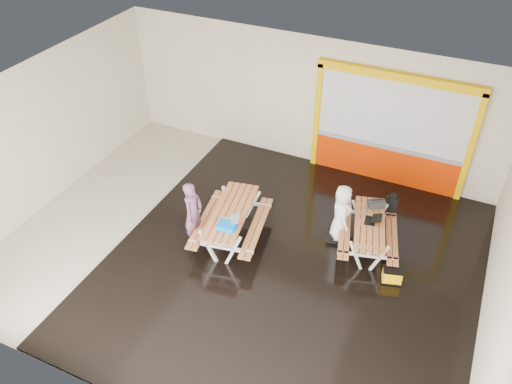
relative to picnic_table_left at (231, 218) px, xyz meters
The scene contains 14 objects.
room 1.19m from the picnic_table_left, 41.20° to the right, with size 10.02×8.02×3.52m.
deck 1.69m from the picnic_table_left, ahead, with size 7.50×7.98×0.05m, color black.
kiosk 4.51m from the picnic_table_left, 55.73° to the left, with size 3.88×0.16×3.00m.
picnic_table_left is the anchor object (origin of this frame).
picnic_table_right 2.98m from the picnic_table_left, 19.26° to the left, with size 1.64×2.07×0.73m.
person_left 0.84m from the picnic_table_left, 147.36° to the right, with size 0.55×0.36×1.50m, color #6C4761.
person_right 2.40m from the picnic_table_left, 25.11° to the left, with size 0.67×0.43×1.37m, color white.
laptop_left 0.47m from the picnic_table_left, 65.39° to the right, with size 0.46×0.44×0.16m.
laptop_right 3.03m from the picnic_table_left, 20.35° to the left, with size 0.39×0.35×0.15m.
blue_pouch 0.62m from the picnic_table_left, 71.65° to the right, with size 0.39×0.27×0.11m, color #006CE6.
toolbox 3.21m from the picnic_table_left, 29.43° to the left, with size 0.41×0.34×0.21m.
backpack 3.63m from the picnic_table_left, 32.40° to the left, with size 0.29×0.22×0.45m.
dark_case 2.37m from the picnic_table_left, 23.47° to the left, with size 0.40×0.30×0.15m, color black.
fluke_bag 3.58m from the picnic_table_left, ahead, with size 0.45×0.36×0.34m.
Camera 1 is at (3.85, -7.45, 7.96)m, focal length 36.71 mm.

